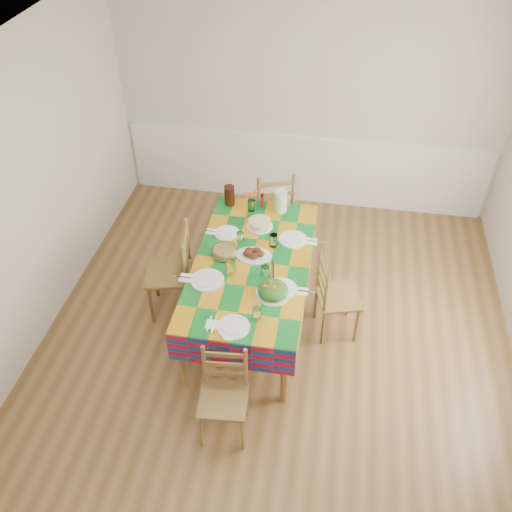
{
  "coord_description": "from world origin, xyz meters",
  "views": [
    {
      "loc": [
        0.39,
        -3.34,
        4.08
      ],
      "look_at": [
        -0.22,
        0.2,
        0.95
      ],
      "focal_mm": 38.0,
      "sensor_mm": 36.0,
      "label": 1
    }
  ],
  "objects": [
    {
      "name": "name_card",
      "position": [
        -0.3,
        -0.63,
        0.77
      ],
      "size": [
        0.08,
        0.02,
        0.02
      ],
      "primitive_type": "cube",
      "color": "white",
      "rests_on": "dining_table"
    },
    {
      "name": "chair_right",
      "position": [
        0.51,
        0.32,
        0.45
      ],
      "size": [
        0.47,
        0.49,
        0.9
      ],
      "rotation": [
        0.0,
        0.0,
        1.85
      ],
      "color": "brown",
      "rests_on": "room"
    },
    {
      "name": "wainscot",
      "position": [
        0.0,
        2.48,
        0.49
      ],
      "size": [
        4.41,
        0.06,
        0.92
      ],
      "color": "white",
      "rests_on": "room"
    },
    {
      "name": "setting_right_far",
      "position": [
        0.0,
        0.66,
        0.8
      ],
      "size": [
        0.52,
        0.3,
        0.13
      ],
      "rotation": [
        0.0,
        0.0,
        -1.57
      ],
      "color": "white",
      "rests_on": "dining_table"
    },
    {
      "name": "hot_sauce",
      "position": [
        -0.33,
        1.2,
        0.85
      ],
      "size": [
        0.04,
        0.04,
        0.16
      ],
      "primitive_type": "cylinder",
      "color": "red",
      "rests_on": "dining_table"
    },
    {
      "name": "room",
      "position": [
        0.0,
        0.0,
        1.35
      ],
      "size": [
        4.58,
        5.08,
        2.78
      ],
      "color": "brown",
      "rests_on": "ground"
    },
    {
      "name": "serving_utensils",
      "position": [
        -0.09,
        0.22,
        0.77
      ],
      "size": [
        0.13,
        0.28,
        0.01
      ],
      "color": "black",
      "rests_on": "dining_table"
    },
    {
      "name": "tea_pitcher",
      "position": [
        -0.67,
        1.19,
        0.87
      ],
      "size": [
        0.11,
        0.11,
        0.21
      ],
      "primitive_type": "cylinder",
      "color": "black",
      "rests_on": "dining_table"
    },
    {
      "name": "chair_near",
      "position": [
        -0.28,
        -0.91,
        0.42
      ],
      "size": [
        0.41,
        0.39,
        0.86
      ],
      "rotation": [
        0.0,
        0.0,
        0.08
      ],
      "color": "brown",
      "rests_on": "room"
    },
    {
      "name": "setting_left_near",
      "position": [
        -0.56,
        0.06,
        0.8
      ],
      "size": [
        0.55,
        0.32,
        0.14
      ],
      "rotation": [
        0.0,
        0.0,
        1.57
      ],
      "color": "white",
      "rests_on": "dining_table"
    },
    {
      "name": "setting_near_head",
      "position": [
        -0.23,
        -0.45,
        0.79
      ],
      "size": [
        0.44,
        0.29,
        0.13
      ],
      "color": "white",
      "rests_on": "dining_table"
    },
    {
      "name": "salad_platter",
      "position": [
        -0.03,
        -0.06,
        0.81
      ],
      "size": [
        0.3,
        0.3,
        0.13
      ],
      "color": "white",
      "rests_on": "dining_table"
    },
    {
      "name": "chair_left",
      "position": [
        -1.06,
        0.34,
        0.5
      ],
      "size": [
        0.5,
        0.52,
        1.01
      ],
      "rotation": [
        0.0,
        0.0,
        -1.37
      ],
      "color": "brown",
      "rests_on": "room"
    },
    {
      "name": "cake",
      "position": [
        -0.3,
        0.86,
        0.8
      ],
      "size": [
        0.26,
        0.26,
        0.07
      ],
      "color": "white",
      "rests_on": "dining_table"
    },
    {
      "name": "pasta_bowl",
      "position": [
        -0.55,
        0.37,
        0.81
      ],
      "size": [
        0.23,
        0.23,
        0.08
      ],
      "color": "white",
      "rests_on": "dining_table"
    },
    {
      "name": "setting_left_far",
      "position": [
        -0.54,
        0.65,
        0.79
      ],
      "size": [
        0.45,
        0.27,
        0.12
      ],
      "rotation": [
        0.0,
        0.0,
        1.57
      ],
      "color": "white",
      "rests_on": "dining_table"
    },
    {
      "name": "flower_vase",
      "position": [
        -0.43,
        1.11,
        0.87
      ],
      "size": [
        0.15,
        0.13,
        0.24
      ],
      "color": "white",
      "rests_on": "dining_table"
    },
    {
      "name": "meat_platter",
      "position": [
        -0.28,
        0.4,
        0.79
      ],
      "size": [
        0.34,
        0.25,
        0.07
      ],
      "color": "white",
      "rests_on": "dining_table"
    },
    {
      "name": "chair_far",
      "position": [
        -0.27,
        1.57,
        0.49
      ],
      "size": [
        0.56,
        0.55,
        1.0
      ],
      "rotation": [
        0.0,
        0.0,
        3.49
      ],
      "color": "brown",
      "rests_on": "room"
    },
    {
      "name": "dining_table",
      "position": [
        -0.28,
        0.33,
        0.68
      ],
      "size": [
        1.06,
        1.97,
        0.77
      ],
      "color": "brown",
      "rests_on": "room"
    },
    {
      "name": "setting_right_near",
      "position": [
        -0.01,
        0.06,
        0.79
      ],
      "size": [
        0.51,
        0.29,
        0.13
      ],
      "rotation": [
        0.0,
        0.0,
        -1.57
      ],
      "color": "white",
      "rests_on": "dining_table"
    },
    {
      "name": "green_pitcher",
      "position": [
        -0.13,
        1.16,
        0.88
      ],
      "size": [
        0.13,
        0.13,
        0.23
      ],
      "primitive_type": "cylinder",
      "color": "#B1E4A1",
      "rests_on": "dining_table"
    }
  ]
}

